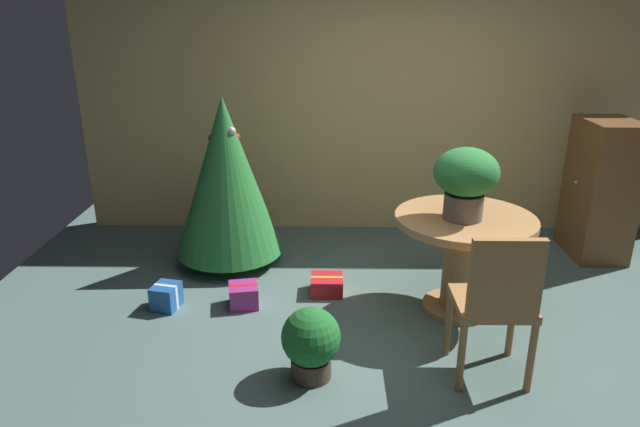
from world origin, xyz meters
TOP-DOWN VIEW (x-y plane):
  - ground_plane at (0.00, 0.00)m, footprint 6.60×6.60m
  - back_wall_panel at (0.00, 2.20)m, footprint 6.00×0.10m
  - round_dining_table at (0.34, 0.50)m, footprint 0.98×0.98m
  - flower_vase at (0.30, 0.46)m, footprint 0.44×0.44m
  - wooden_chair_near at (0.34, -0.35)m, footprint 0.44×0.41m
  - holiday_tree at (-1.47, 1.29)m, footprint 0.90×0.90m
  - gift_box_blue at (-1.82, 0.48)m, footprint 0.21×0.24m
  - gift_box_red at (-0.63, 0.73)m, footprint 0.25×0.24m
  - gift_box_purple at (-1.25, 0.52)m, footprint 0.25×0.25m
  - wooden_cabinet at (1.76, 1.53)m, footprint 0.45×0.62m
  - potted_plant at (-0.72, -0.33)m, footprint 0.35×0.35m

SIDE VIEW (x-z plane):
  - ground_plane at x=0.00m, z-range 0.00..0.00m
  - gift_box_red at x=-0.63m, z-range 0.00..0.13m
  - gift_box_purple at x=-1.25m, z-range 0.00..0.17m
  - gift_box_blue at x=-1.82m, z-range 0.00..0.18m
  - potted_plant at x=-0.72m, z-range 0.02..0.47m
  - round_dining_table at x=0.34m, z-range 0.13..0.86m
  - wooden_chair_near at x=0.34m, z-range 0.06..1.02m
  - wooden_cabinet at x=1.76m, z-range 0.00..1.21m
  - holiday_tree at x=-1.47m, z-range 0.05..1.50m
  - flower_vase at x=0.30m, z-range 0.77..1.27m
  - back_wall_panel at x=0.00m, z-range 0.00..2.60m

